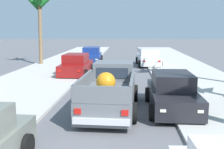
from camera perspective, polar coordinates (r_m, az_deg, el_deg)
name	(u,v)px	position (r m, az deg, el deg)	size (l,w,h in m)	color
sidewalk_left	(33,81)	(17.38, -16.48, -1.43)	(5.39, 60.00, 0.12)	beige
sidewalk_right	(201,83)	(16.94, 18.35, -1.81)	(5.39, 60.00, 0.12)	beige
curb_left	(53,82)	(16.98, -12.36, -1.54)	(0.16, 60.00, 0.10)	silver
curb_right	(179,83)	(16.66, 14.04, -1.83)	(0.16, 60.00, 0.10)	silver
pickup_truck	(111,90)	(11.12, -0.30, -3.38)	(2.39, 5.29, 1.80)	slate
car_left_near	(148,58)	(24.34, 7.75, 3.57)	(2.20, 4.33, 1.54)	silver
car_right_mid	(76,65)	(19.28, -7.62, 1.94)	(2.12, 4.30, 1.54)	maroon
car_left_far	(91,56)	(25.82, -4.39, 3.98)	(2.19, 4.33, 1.54)	navy
car_right_far	(172,93)	(11.29, 12.64, -3.83)	(2.06, 4.28, 1.54)	black
palm_tree_left_mid	(39,4)	(25.45, -15.22, 14.30)	(3.50, 3.80, 6.60)	brown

